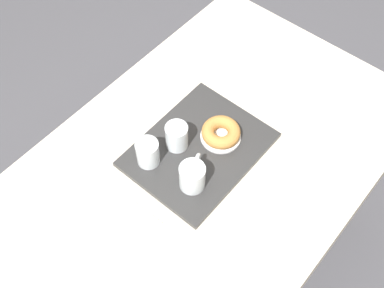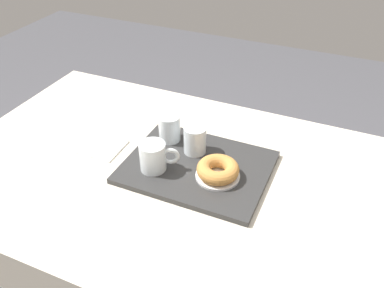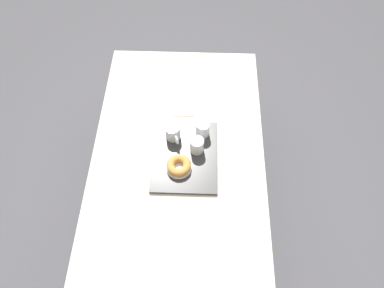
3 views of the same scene
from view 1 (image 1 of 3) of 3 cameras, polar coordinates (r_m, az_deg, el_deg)
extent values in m
plane|color=#47474C|center=(2.19, 0.58, -13.27)|extent=(6.00, 6.00, 0.00)
cube|color=beige|center=(1.50, 0.82, -2.90)|extent=(1.43, 0.89, 0.03)
cube|color=beige|center=(1.76, -10.34, 3.66)|extent=(1.43, 0.01, 0.14)
cube|color=beige|center=(1.50, 14.24, -13.84)|extent=(1.43, 0.01, 0.14)
cube|color=beige|center=(1.96, 14.41, 9.67)|extent=(0.01, 0.89, 0.14)
cylinder|color=brown|center=(2.24, 4.02, 7.45)|extent=(0.06, 0.06, 0.75)
cylinder|color=brown|center=(2.08, 19.43, -2.35)|extent=(0.06, 0.06, 0.75)
cube|color=#2D2D2D|center=(1.51, 0.78, -0.63)|extent=(0.42, 0.33, 0.02)
cylinder|color=white|center=(1.40, 0.03, -3.86)|extent=(0.08, 0.08, 0.09)
cylinder|color=maroon|center=(1.41, 0.03, -4.03)|extent=(0.07, 0.07, 0.06)
torus|color=white|center=(1.42, 0.59, -2.11)|extent=(0.05, 0.03, 0.05)
cylinder|color=white|center=(1.45, -5.22, -1.01)|extent=(0.07, 0.07, 0.09)
cylinder|color=silver|center=(1.47, -5.16, -1.47)|extent=(0.06, 0.06, 0.04)
cylinder|color=white|center=(1.47, -1.80, 0.91)|extent=(0.07, 0.07, 0.09)
cylinder|color=silver|center=(1.48, -1.79, 0.68)|extent=(0.06, 0.06, 0.06)
cylinder|color=white|center=(1.53, 3.38, 0.89)|extent=(0.13, 0.13, 0.01)
torus|color=#BC7F3D|center=(1.51, 3.43, 1.40)|extent=(0.12, 0.12, 0.04)
cube|color=white|center=(1.40, -7.20, -9.79)|extent=(0.14, 0.13, 0.01)
camera|label=2|loc=(1.19, 52.98, 8.68)|focal=38.57mm
camera|label=3|loc=(1.69, 41.72, 60.38)|focal=33.08mm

